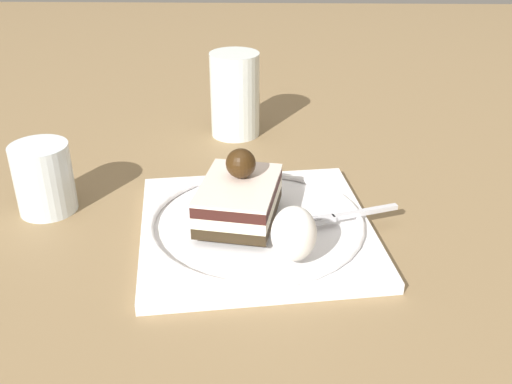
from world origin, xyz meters
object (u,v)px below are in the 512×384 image
object	(u,v)px
fork	(344,216)
drink_glass_near	(44,182)
whipped_cream_dollop	(294,234)
dessert_plate	(256,226)
cake_slice	(239,197)
drink_glass_far	(235,99)

from	to	relation	value
fork	drink_glass_near	xyz separation A→B (m)	(0.04, 0.32, 0.01)
whipped_cream_dollop	fork	xyz separation A→B (m)	(0.07, -0.05, -0.02)
dessert_plate	drink_glass_near	distance (m)	0.23
cake_slice	drink_glass_far	size ratio (longest dim) A/B	0.98
drink_glass_near	drink_glass_far	world-z (taller)	drink_glass_far
dessert_plate	fork	xyz separation A→B (m)	(0.00, -0.09, 0.01)
cake_slice	fork	distance (m)	0.11
whipped_cream_dollop	fork	bearing A→B (deg)	-36.58
cake_slice	whipped_cream_dollop	bearing A→B (deg)	-144.98
drink_glass_far	drink_glass_near	bearing A→B (deg)	138.54
whipped_cream_dollop	cake_slice	bearing A→B (deg)	35.02
whipped_cream_dollop	drink_glass_near	world-z (taller)	drink_glass_near
dessert_plate	whipped_cream_dollop	size ratio (longest dim) A/B	5.01
whipped_cream_dollop	drink_glass_far	world-z (taller)	drink_glass_far
cake_slice	fork	size ratio (longest dim) A/B	1.04
dessert_plate	drink_glass_near	size ratio (longest dim) A/B	3.44
dessert_plate	drink_glass_far	size ratio (longest dim) A/B	2.28
drink_glass_near	cake_slice	bearing A→B (deg)	-100.60
whipped_cream_dollop	dessert_plate	bearing A→B (deg)	26.65
dessert_plate	fork	bearing A→B (deg)	-88.16
drink_glass_near	drink_glass_far	bearing A→B (deg)	-41.46
cake_slice	drink_glass_near	size ratio (longest dim) A/B	1.48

